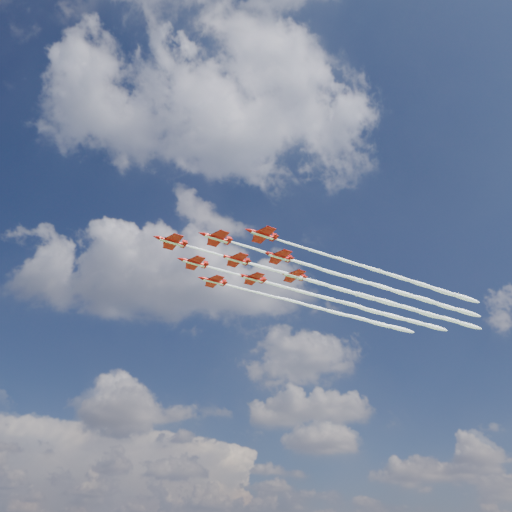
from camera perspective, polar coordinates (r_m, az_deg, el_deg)
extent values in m
cylinder|color=#BB0D0A|center=(129.83, -9.64, 1.65)|extent=(6.53, 3.96, 0.94)
cone|color=#BB0D0A|center=(128.77, -11.41, 2.15)|extent=(1.95, 1.62, 0.94)
cone|color=#BB0D0A|center=(130.96, -8.00, 1.19)|extent=(1.53, 1.35, 0.86)
ellipsoid|color=black|center=(129.60, -10.33, 2.00)|extent=(1.94, 1.51, 0.61)
cube|color=#BB0D0A|center=(129.93, -9.46, 1.59)|extent=(6.03, 8.26, 0.12)
cube|color=#BB0D0A|center=(130.78, -8.24, 1.26)|extent=(2.47, 3.29, 0.10)
cube|color=#BB0D0A|center=(131.24, -8.15, 1.53)|extent=(1.27, 0.73, 1.54)
cube|color=white|center=(129.61, -9.65, 1.50)|extent=(6.07, 3.61, 0.10)
cylinder|color=#BB0D0A|center=(127.03, -4.55, 2.07)|extent=(6.53, 3.96, 0.94)
cone|color=#BB0D0A|center=(125.62, -6.31, 2.59)|extent=(1.95, 1.62, 0.94)
cone|color=#BB0D0A|center=(128.47, -2.93, 1.59)|extent=(1.53, 1.35, 0.86)
ellipsoid|color=black|center=(126.66, -5.24, 2.42)|extent=(1.94, 1.51, 0.61)
cube|color=#BB0D0A|center=(127.15, -4.38, 2.00)|extent=(6.03, 8.26, 0.12)
cube|color=#BB0D0A|center=(128.25, -3.17, 1.66)|extent=(2.47, 3.29, 0.10)
cube|color=#BB0D0A|center=(128.73, -3.09, 1.93)|extent=(1.27, 0.73, 1.54)
cube|color=white|center=(126.80, -4.56, 1.91)|extent=(6.07, 3.61, 0.10)
cylinder|color=#BB0D0A|center=(138.33, -7.12, -0.75)|extent=(6.53, 3.96, 0.94)
cone|color=#BB0D0A|center=(137.04, -8.76, -0.31)|extent=(1.95, 1.62, 0.94)
cone|color=#BB0D0A|center=(139.66, -5.61, -1.16)|extent=(1.53, 1.35, 0.86)
ellipsoid|color=black|center=(138.00, -7.76, -0.44)|extent=(1.94, 1.51, 0.61)
cube|color=#BB0D0A|center=(138.45, -6.96, -0.81)|extent=(6.03, 8.26, 0.12)
cube|color=#BB0D0A|center=(139.45, -5.83, -1.10)|extent=(2.47, 3.29, 0.10)
cube|color=#BB0D0A|center=(139.89, -5.75, -0.85)|extent=(1.27, 0.73, 1.54)
cube|color=white|center=(138.12, -7.13, -0.91)|extent=(6.07, 3.61, 0.10)
cylinder|color=#BB0D0A|center=(125.27, 0.72, 2.48)|extent=(6.53, 3.96, 0.94)
cone|color=#BB0D0A|center=(123.52, -1.00, 3.02)|extent=(1.95, 1.62, 0.94)
cone|color=#BB0D0A|center=(127.03, 2.29, 1.99)|extent=(1.53, 1.35, 0.86)
ellipsoid|color=black|center=(124.77, 0.04, 2.84)|extent=(1.94, 1.51, 0.61)
cube|color=#BB0D0A|center=(125.43, 0.89, 2.41)|extent=(6.03, 8.26, 0.12)
cube|color=#BB0D0A|center=(126.76, 2.06, 2.06)|extent=(2.47, 3.29, 0.10)
cube|color=#BB0D0A|center=(127.25, 2.12, 2.33)|extent=(1.27, 0.73, 1.54)
cube|color=white|center=(125.03, 0.72, 2.32)|extent=(6.07, 3.61, 0.10)
cylinder|color=#BB0D0A|center=(135.97, -2.32, -0.41)|extent=(6.53, 3.96, 0.94)
cone|color=#BB0D0A|center=(134.35, -3.94, 0.05)|extent=(1.95, 1.62, 0.94)
cone|color=#BB0D0A|center=(137.58, -0.83, -0.83)|extent=(1.53, 1.35, 0.86)
ellipsoid|color=black|center=(135.50, -2.96, -0.09)|extent=(1.94, 1.51, 0.61)
cube|color=#BB0D0A|center=(136.11, -2.16, -0.47)|extent=(6.03, 8.26, 0.12)
cube|color=#BB0D0A|center=(137.34, -1.05, -0.77)|extent=(2.47, 3.29, 0.10)
cube|color=#BB0D0A|center=(137.80, -0.98, -0.51)|extent=(1.27, 0.73, 1.54)
cube|color=white|center=(135.75, -2.32, -0.57)|extent=(6.07, 3.61, 0.10)
cylinder|color=#BB0D0A|center=(147.28, -4.90, -2.87)|extent=(6.53, 3.96, 0.94)
cone|color=#BB0D0A|center=(145.80, -6.43, -2.47)|extent=(1.95, 1.62, 0.94)
cone|color=#BB0D0A|center=(148.78, -3.50, -3.24)|extent=(1.53, 1.35, 0.86)
ellipsoid|color=black|center=(146.86, -5.50, -2.58)|extent=(1.94, 1.51, 0.61)
cube|color=#BB0D0A|center=(147.42, -4.75, -2.93)|extent=(6.03, 8.26, 0.12)
cube|color=#BB0D0A|center=(148.55, -3.71, -3.18)|extent=(2.47, 3.29, 0.10)
cube|color=#BB0D0A|center=(148.97, -3.64, -2.94)|extent=(1.27, 0.73, 1.54)
cube|color=white|center=(147.08, -4.91, -3.02)|extent=(6.07, 3.61, 0.10)
cylinder|color=#BB0D0A|center=(134.59, 2.62, -0.06)|extent=(6.53, 3.96, 0.94)
cone|color=#BB0D0A|center=(132.66, 1.05, 0.41)|extent=(1.95, 1.62, 0.94)
cone|color=#BB0D0A|center=(136.50, 4.06, -0.49)|extent=(1.53, 1.35, 0.86)
ellipsoid|color=black|center=(134.00, 2.00, 0.27)|extent=(1.94, 1.51, 0.61)
cube|color=#BB0D0A|center=(134.77, 2.78, -0.12)|extent=(6.03, 8.26, 0.12)
cube|color=#BB0D0A|center=(136.21, 3.85, -0.42)|extent=(2.47, 3.29, 0.10)
cube|color=#BB0D0A|center=(136.68, 3.90, -0.16)|extent=(1.27, 0.73, 1.54)
cube|color=white|center=(134.37, 2.63, -0.21)|extent=(6.07, 3.61, 0.10)
cylinder|color=#BB0D0A|center=(145.31, -0.36, -2.58)|extent=(6.53, 3.96, 0.94)
cone|color=#BB0D0A|center=(143.52, -1.86, -2.18)|extent=(1.95, 1.62, 0.94)
cone|color=#BB0D0A|center=(147.08, 1.01, -2.95)|extent=(1.53, 1.35, 0.86)
ellipsoid|color=black|center=(144.76, -0.96, -2.29)|extent=(1.94, 1.51, 0.61)
cube|color=#BB0D0A|center=(145.47, -0.22, -2.63)|extent=(6.03, 8.26, 0.12)
cube|color=#BB0D0A|center=(146.81, 0.80, -2.89)|extent=(2.47, 3.29, 0.10)
cube|color=#BB0D0A|center=(147.25, 0.86, -2.64)|extent=(1.27, 0.73, 1.54)
cube|color=white|center=(145.10, -0.37, -2.73)|extent=(6.07, 3.61, 0.10)
cylinder|color=#BB0D0A|center=(144.27, 4.27, -2.26)|extent=(6.53, 3.96, 0.94)
cone|color=#BB0D0A|center=(142.19, 2.83, -1.86)|extent=(1.95, 1.62, 0.94)
cone|color=#BB0D0A|center=(146.31, 5.59, -2.63)|extent=(1.53, 1.35, 0.86)
ellipsoid|color=black|center=(143.61, 3.69, -1.97)|extent=(1.94, 1.51, 0.61)
cube|color=#BB0D0A|center=(144.46, 4.41, -2.32)|extent=(6.03, 8.26, 0.12)
cube|color=#BB0D0A|center=(146.00, 5.39, -2.58)|extent=(2.47, 3.29, 0.10)
cube|color=#BB0D0A|center=(146.45, 5.43, -2.33)|extent=(1.27, 0.73, 1.54)
cube|color=white|center=(144.06, 4.28, -2.41)|extent=(6.07, 3.61, 0.10)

